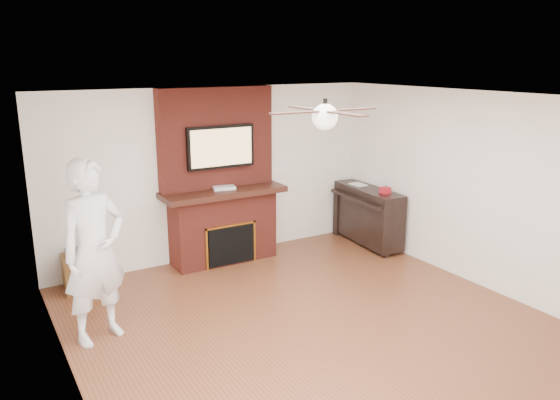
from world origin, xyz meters
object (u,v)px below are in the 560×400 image
fireplace (221,194)px  side_table (82,271)px  person (94,252)px  piano (367,214)px

fireplace → side_table: (-1.99, -0.07, -0.75)m
fireplace → person: (-2.10, -1.50, -0.03)m
person → piano: (4.38, 0.95, -0.48)m
fireplace → piano: 2.40m
fireplace → side_table: fireplace is taller
person → side_table: size_ratio=3.64×
fireplace → side_table: 2.13m
person → piano: person is taller
person → side_table: 1.61m
person → fireplace: bearing=16.7°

